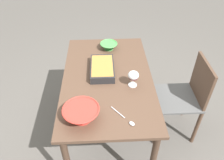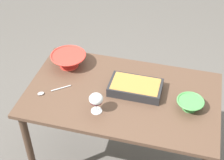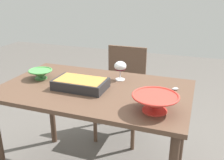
% 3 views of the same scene
% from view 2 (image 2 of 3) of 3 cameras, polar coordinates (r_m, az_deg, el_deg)
% --- Properties ---
extents(dining_table, '(1.28, 0.76, 0.77)m').
position_cam_2_polar(dining_table, '(2.30, 1.72, -4.07)').
color(dining_table, brown).
rests_on(dining_table, ground_plane).
extents(wine_glass, '(0.09, 0.09, 0.14)m').
position_cam_2_polar(wine_glass, '(2.05, -2.72, -3.40)').
color(wine_glass, white).
rests_on(wine_glass, dining_table).
extents(casserole_dish, '(0.35, 0.20, 0.07)m').
position_cam_2_polar(casserole_dish, '(2.23, 4.01, -1.20)').
color(casserole_dish, '#262628').
rests_on(casserole_dish, dining_table).
extents(mixing_bowl, '(0.26, 0.26, 0.10)m').
position_cam_2_polar(mixing_bowl, '(2.45, -7.37, 3.47)').
color(mixing_bowl, red).
rests_on(mixing_bowl, dining_table).
extents(small_bowl, '(0.17, 0.17, 0.07)m').
position_cam_2_polar(small_bowl, '(2.16, 13.11, -3.95)').
color(small_bowl, '#4C994C').
rests_on(small_bowl, dining_table).
extents(serving_spoon, '(0.19, 0.16, 0.01)m').
position_cam_2_polar(serving_spoon, '(2.28, -10.89, -1.97)').
color(serving_spoon, silver).
rests_on(serving_spoon, dining_table).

